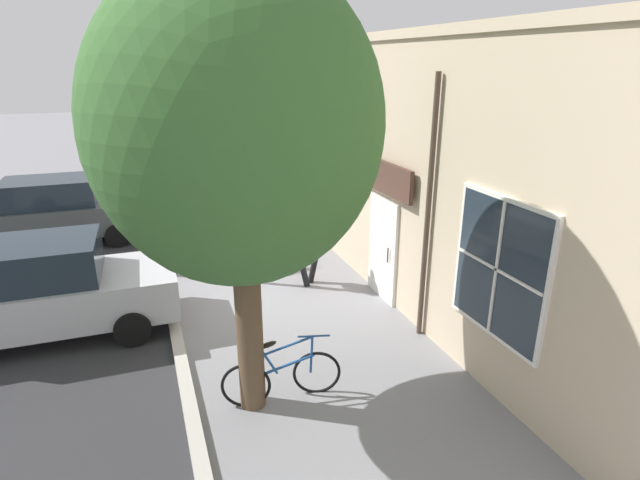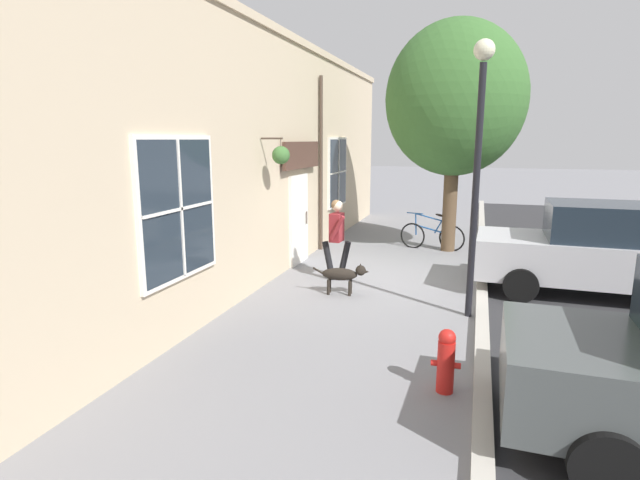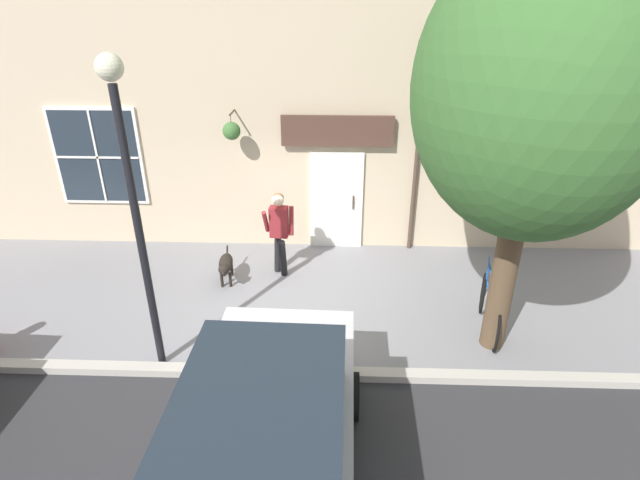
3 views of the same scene
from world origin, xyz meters
name	(u,v)px [view 1 (image 1 of 3)]	position (x,y,z in m)	size (l,w,h in m)	color
ground_plane	(271,297)	(0.00, 0.00, 0.00)	(90.00, 90.00, 0.00)	gray
storefront_facade	(377,167)	(-2.34, 0.01, 2.57)	(0.95, 18.00, 5.14)	#C6B293
pedestrian_walking	(308,241)	(-0.94, -0.31, 1.01)	(0.60, 0.58, 1.69)	black
dog_on_leash	(278,254)	(-0.53, -1.30, 0.39)	(1.08, 0.35, 0.61)	black
street_tree_by_curb	(236,135)	(1.17, 3.25, 3.81)	(3.50, 3.15, 5.82)	brown
leaning_bicycle	(282,376)	(0.71, 3.28, 0.38)	(1.73, 0.29, 1.01)	black
parked_car_nearest_curb	(60,211)	(4.36, -5.17, 0.88)	(4.34, 2.02, 1.75)	#474C4C
parked_car_mid_block	(44,289)	(4.07, 0.09, 0.88)	(4.34, 2.02, 1.75)	#B7B7BC
street_lamp	(161,148)	(1.78, -1.81, 2.91)	(0.32, 0.32, 4.39)	black
fire_hydrant	(172,223)	(1.58, -4.56, 0.40)	(0.34, 0.20, 0.77)	red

